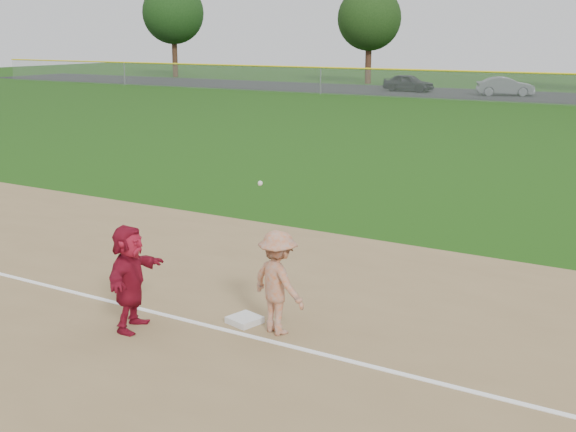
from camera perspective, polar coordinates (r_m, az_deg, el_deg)
The scene contains 9 objects.
ground at distance 11.98m, azimuth -3.70°, elevation -7.56°, with size 160.00×160.00×0.00m, color #19440D.
foul_line at distance 11.37m, azimuth -6.00°, elevation -8.70°, with size 60.00×0.10×0.01m, color white.
first_base at distance 11.47m, azimuth -3.44°, elevation -8.19°, with size 0.45×0.45×0.10m, color silver.
base_runner at distance 11.23m, azimuth -12.38°, elevation -4.77°, with size 1.53×0.49×1.65m, color maroon.
car_left at distance 59.06m, azimuth 9.50°, elevation 10.34°, with size 1.62×4.02×1.37m, color black.
car_mid at distance 56.68m, azimuth 16.79°, elevation 9.79°, with size 1.44×4.14×1.36m, color #575A5F.
first_base_play at distance 10.85m, azimuth -0.79°, elevation -5.27°, with size 1.16×0.89×2.28m.
tree_0 at distance 79.24m, azimuth -9.06°, elevation 15.55°, with size 6.40×6.40×9.81m.
tree_1 at distance 68.32m, azimuth 6.45°, elevation 15.25°, with size 5.80×5.80×8.75m.
Camera 1 is at (6.33, -9.16, 4.43)m, focal length 45.00 mm.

